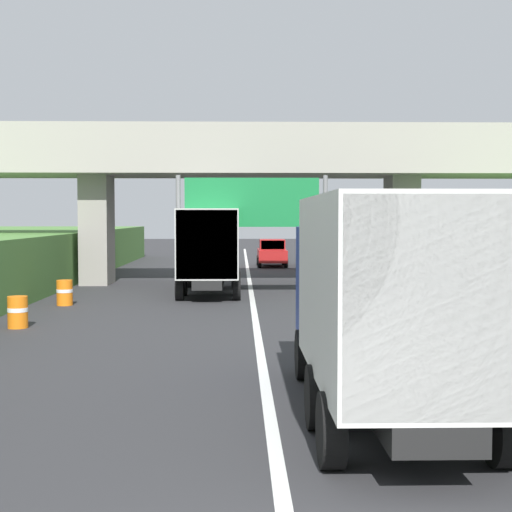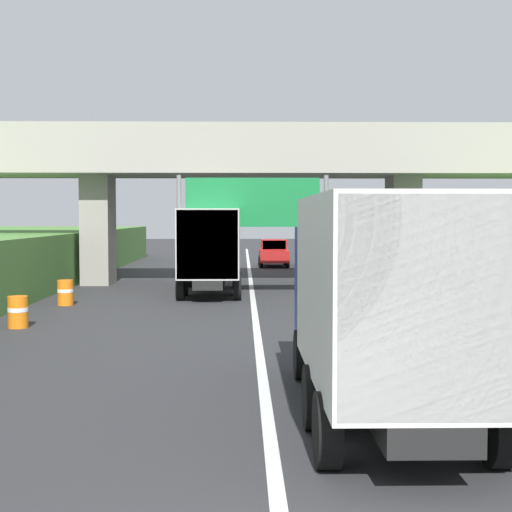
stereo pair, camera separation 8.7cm
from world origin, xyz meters
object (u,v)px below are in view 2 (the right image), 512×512
(overhead_highway_sign, at_px, (253,209))
(construction_barrel_3, at_px, (65,292))
(truck_black, at_px, (211,247))
(construction_barrel_2, at_px, (18,312))
(truck_silver, at_px, (330,236))
(truck_blue, at_px, (380,295))
(car_red, at_px, (274,253))

(overhead_highway_sign, height_order, construction_barrel_3, overhead_highway_sign)
(truck_black, height_order, construction_barrel_2, truck_black)
(overhead_highway_sign, distance_m, truck_silver, 19.47)
(truck_blue, height_order, construction_barrel_3, truck_blue)
(truck_black, distance_m, car_red, 17.00)
(overhead_highway_sign, relative_size, truck_silver, 0.81)
(car_red, bearing_deg, truck_blue, -89.72)
(truck_black, bearing_deg, construction_barrel_3, -143.24)
(truck_black, xyz_separation_m, car_red, (3.22, 16.65, -1.08))
(overhead_highway_sign, height_order, car_red, overhead_highway_sign)
(construction_barrel_2, bearing_deg, truck_blue, -48.45)
(car_red, bearing_deg, truck_black, -100.95)
(overhead_highway_sign, bearing_deg, truck_blue, -84.30)
(car_red, relative_size, construction_barrel_3, 4.56)
(truck_silver, bearing_deg, construction_barrel_3, -119.37)
(truck_black, distance_m, construction_barrel_2, 10.53)
(car_red, bearing_deg, construction_barrel_2, -107.87)
(car_red, height_order, construction_barrel_3, car_red)
(overhead_highway_sign, relative_size, construction_barrel_2, 6.53)
(construction_barrel_2, bearing_deg, car_red, 72.13)
(construction_barrel_2, bearing_deg, truck_black, 60.82)
(truck_black, bearing_deg, construction_barrel_2, -119.18)
(construction_barrel_2, distance_m, construction_barrel_3, 5.35)
(truck_blue, xyz_separation_m, construction_barrel_3, (-8.42, 14.92, -1.47))
(truck_silver, distance_m, construction_barrel_2, 29.13)
(construction_barrel_3, bearing_deg, construction_barrel_2, -90.65)
(car_red, xyz_separation_m, construction_barrel_3, (-8.24, -20.41, -0.40))
(truck_silver, height_order, construction_barrel_3, truck_silver)
(truck_black, height_order, truck_blue, same)
(construction_barrel_3, bearing_deg, truck_blue, -60.56)
(overhead_highway_sign, relative_size, construction_barrel_3, 6.53)
(overhead_highway_sign, xyz_separation_m, car_red, (1.56, 17.94, -2.58))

